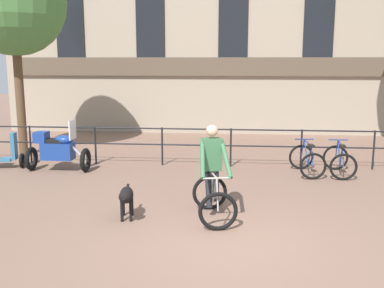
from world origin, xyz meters
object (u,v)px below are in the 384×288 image
object	(u,v)px
cyclist_with_bike	(213,177)
dog	(126,197)
parked_bicycle_mid_left	(339,161)
parked_motorcycle	(57,150)
parked_bicycle_near_lamp	(307,160)

from	to	relation	value
cyclist_with_bike	dog	size ratio (longest dim) A/B	1.85
cyclist_with_bike	parked_bicycle_mid_left	size ratio (longest dim) A/B	1.50
parked_motorcycle	parked_bicycle_near_lamp	xyz separation A→B (m)	(6.43, 0.23, -0.20)
dog	parked_bicycle_mid_left	world-z (taller)	parked_bicycle_mid_left
dog	cyclist_with_bike	bearing A→B (deg)	2.81
parked_motorcycle	parked_bicycle_near_lamp	distance (m)	6.43
parked_bicycle_near_lamp	parked_bicycle_mid_left	distance (m)	0.80
parked_bicycle_mid_left	parked_motorcycle	bearing A→B (deg)	4.18
cyclist_with_bike	dog	xyz separation A→B (m)	(-1.54, -0.32, -0.32)
cyclist_with_bike	parked_bicycle_near_lamp	world-z (taller)	cyclist_with_bike
cyclist_with_bike	parked_motorcycle	xyz separation A→B (m)	(-4.19, 3.12, -0.20)
dog	parked_motorcycle	world-z (taller)	parked_motorcycle
dog	parked_bicycle_mid_left	xyz separation A→B (m)	(4.58, 3.68, -0.09)
cyclist_with_bike	parked_bicycle_mid_left	world-z (taller)	cyclist_with_bike
cyclist_with_bike	parked_motorcycle	size ratio (longest dim) A/B	1.06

